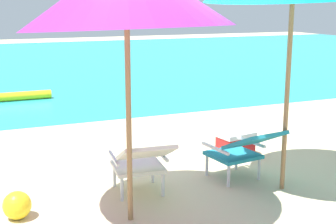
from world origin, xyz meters
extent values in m
plane|color=beige|center=(0.00, 4.00, 0.00)|extent=(40.00, 40.00, 0.00)
cube|color=#28B2B7|center=(0.00, 12.04, 0.00)|extent=(40.00, 18.00, 0.01)
cylinder|color=yellow|center=(-1.31, 5.47, 0.10)|extent=(1.60, 0.18, 0.18)
cube|color=silver|center=(-0.53, -0.21, 0.28)|extent=(0.57, 0.55, 0.04)
cube|color=silver|center=(-0.57, -0.58, 0.55)|extent=(0.57, 0.57, 0.27)
cylinder|color=silver|center=(-0.73, 0.02, 0.13)|extent=(0.04, 0.04, 0.26)
cylinder|color=silver|center=(-0.29, -0.03, 0.13)|extent=(0.04, 0.04, 0.26)
cylinder|color=silver|center=(-0.78, -0.40, 0.13)|extent=(0.04, 0.04, 0.26)
cylinder|color=silver|center=(-0.34, -0.45, 0.13)|extent=(0.04, 0.04, 0.26)
cube|color=silver|center=(-0.79, -0.19, 0.40)|extent=(0.08, 0.50, 0.03)
cube|color=silver|center=(-0.28, -0.24, 0.40)|extent=(0.08, 0.50, 0.03)
cube|color=teal|center=(0.63, -0.26, 0.28)|extent=(0.58, 0.56, 0.04)
cube|color=teal|center=(0.67, -0.62, 0.55)|extent=(0.58, 0.58, 0.27)
cylinder|color=silver|center=(0.38, -0.08, 0.13)|extent=(0.04, 0.04, 0.26)
cylinder|color=silver|center=(0.82, -0.02, 0.13)|extent=(0.04, 0.04, 0.26)
cylinder|color=silver|center=(0.43, -0.49, 0.13)|extent=(0.04, 0.04, 0.26)
cylinder|color=silver|center=(0.87, -0.44, 0.13)|extent=(0.04, 0.04, 0.26)
cube|color=silver|center=(0.37, -0.29, 0.40)|extent=(0.09, 0.50, 0.03)
cube|color=silver|center=(0.88, -0.22, 0.40)|extent=(0.09, 0.50, 0.03)
cylinder|color=olive|center=(-0.83, -0.85, 0.91)|extent=(0.05, 0.05, 1.82)
cylinder|color=olive|center=(0.95, -0.77, 1.04)|extent=(0.05, 0.05, 2.08)
sphere|color=yellow|center=(-1.82, -0.41, 0.14)|extent=(0.27, 0.27, 0.27)
cube|color=red|center=(1.10, 0.48, 0.13)|extent=(0.49, 0.37, 0.26)
cube|color=white|center=(1.10, 0.48, 0.29)|extent=(0.52, 0.39, 0.06)
camera|label=1|loc=(-2.14, -4.83, 2.00)|focal=51.00mm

